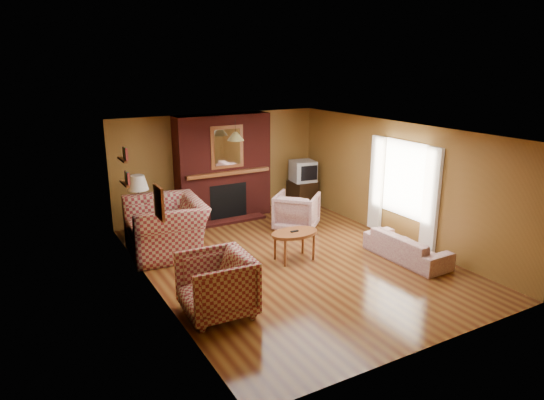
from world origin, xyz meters
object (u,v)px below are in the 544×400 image
floral_armchair (297,211)px  plaid_loveseat (166,227)px  floral_sofa (407,247)px  crt_tv (303,171)px  coffee_table (294,235)px  tv_stand (303,194)px  plaid_armchair (216,285)px  side_table (141,224)px  fireplace (223,168)px  table_lamp (138,190)px

floral_armchair → plaid_loveseat: bearing=44.7°
plaid_loveseat → floral_sofa: 4.52m
crt_tv → coffee_table: bearing=-125.5°
coffee_table → tv_stand: bearing=54.6°
plaid_loveseat → floral_armchair: plaid_loveseat is taller
plaid_armchair → floral_armchair: bearing=133.8°
crt_tv → side_table: bearing=-175.3°
fireplace → tv_stand: fireplace is taller
plaid_loveseat → tv_stand: size_ratio=2.35×
floral_sofa → crt_tv: size_ratio=2.66×
side_table → crt_tv: (4.15, 0.34, 0.60)m
plaid_loveseat → tv_stand: 4.10m
crt_tv → tv_stand: bearing=90.0°
floral_armchair → plaid_armchair: bearing=87.4°
side_table → plaid_armchair: bearing=-87.6°
plaid_armchair → floral_armchair: plaid_armchair is taller
plaid_loveseat → floral_sofa: bearing=61.7°
fireplace → floral_armchair: fireplace is taller
side_table → tv_stand: tv_stand is taller
floral_sofa → floral_armchair: bearing=18.6°
plaid_armchair → side_table: 3.57m
fireplace → floral_sofa: size_ratio=1.44×
floral_sofa → tv_stand: 3.78m
fireplace → floral_armchair: 2.01m
coffee_table → table_lamp: (-2.18, 2.42, 0.57)m
fireplace → side_table: fireplace is taller
plaid_loveseat → table_lamp: size_ratio=2.24×
plaid_loveseat → coffee_table: size_ratio=1.73×
coffee_table → tv_stand: size_ratio=1.36×
fireplace → coffee_table: (0.08, -2.96, -0.70)m
floral_armchair → table_lamp: (-3.12, 1.01, 0.64)m
fireplace → plaid_armchair: bearing=-115.4°
plaid_armchair → coffee_table: (2.03, 1.14, 0.02)m
crt_tv → table_lamp: bearing=-175.3°
floral_sofa → table_lamp: table_lamp is taller
plaid_loveseat → crt_tv: crt_tv is taller
plaid_loveseat → tv_stand: bearing=113.4°
floral_armchair → tv_stand: 1.71m
coffee_table → crt_tv: size_ratio=1.45×
tv_stand → side_table: bearing=179.7°
floral_armchair → crt_tv: 1.78m
plaid_loveseat → table_lamp: bearing=-159.2°
table_lamp → floral_sofa: bearing=-40.5°
fireplace → side_table: (-2.10, -0.53, -0.85)m
plaid_armchair → table_lamp: (-0.15, 3.57, 0.59)m
fireplace → plaid_armchair: fireplace is taller
plaid_armchair → floral_sofa: size_ratio=0.60×
plaid_armchair → coffee_table: plaid_armchair is taller
tv_stand → crt_tv: crt_tv is taller
floral_sofa → side_table: size_ratio=2.54×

